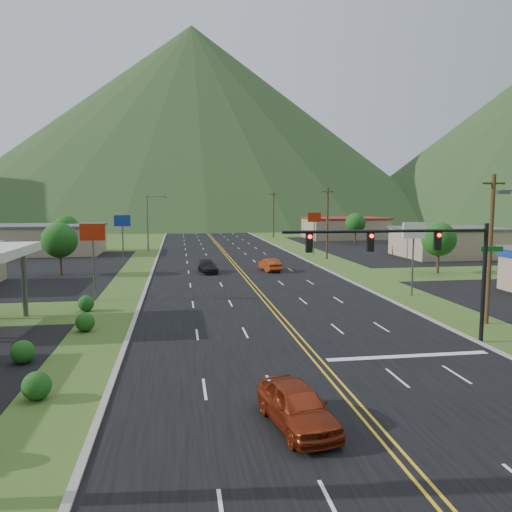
{
  "coord_description": "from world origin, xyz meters",
  "views": [
    {
      "loc": [
        -6.99,
        -12.27,
        8.36
      ],
      "look_at": [
        -1.81,
        21.23,
        4.5
      ],
      "focal_mm": 35.0,
      "sensor_mm": 36.0,
      "label": 1
    }
  ],
  "objects": [
    {
      "name": "ground",
      "position": [
        0.0,
        0.0,
        0.0
      ],
      "size": [
        500.0,
        500.0,
        0.0
      ],
      "primitive_type": "plane",
      "color": "#2D491A",
      "rests_on": "ground"
    },
    {
      "name": "road",
      "position": [
        0.0,
        0.0,
        0.0
      ],
      "size": [
        20.0,
        460.0,
        0.04
      ],
      "primitive_type": "cube",
      "color": "black",
      "rests_on": "ground"
    },
    {
      "name": "traffic_signal",
      "position": [
        6.48,
        14.0,
        5.33
      ],
      "size": [
        13.1,
        0.43,
        7.0
      ],
      "color": "black",
      "rests_on": "ground"
    },
    {
      "name": "streetlight_west",
      "position": [
        -11.68,
        70.0,
        5.18
      ],
      "size": [
        3.28,
        0.25,
        9.0
      ],
      "color": "#59595E",
      "rests_on": "ground"
    },
    {
      "name": "building_west_far",
      "position": [
        -28.0,
        68.0,
        2.26
      ],
      "size": [
        18.4,
        11.4,
        4.5
      ],
      "color": "#9D8A6D",
      "rests_on": "ground"
    },
    {
      "name": "building_east_mid",
      "position": [
        32.0,
        55.0,
        2.16
      ],
      "size": [
        14.4,
        11.4,
        4.3
      ],
      "color": "#9D8A6D",
      "rests_on": "ground"
    },
    {
      "name": "building_east_far",
      "position": [
        28.0,
        90.0,
        2.26
      ],
      "size": [
        16.4,
        12.4,
        4.5
      ],
      "color": "#9D8A6D",
      "rests_on": "ground"
    },
    {
      "name": "pole_sign_west_a",
      "position": [
        -14.0,
        30.0,
        5.05
      ],
      "size": [
        2.0,
        0.18,
        6.4
      ],
      "color": "#59595E",
      "rests_on": "ground"
    },
    {
      "name": "pole_sign_west_b",
      "position": [
        -14.0,
        52.0,
        5.05
      ],
      "size": [
        2.0,
        0.18,
        6.4
      ],
      "color": "#59595E",
      "rests_on": "ground"
    },
    {
      "name": "pole_sign_east_a",
      "position": [
        13.0,
        28.0,
        5.05
      ],
      "size": [
        2.0,
        0.18,
        6.4
      ],
      "color": "#59595E",
      "rests_on": "ground"
    },
    {
      "name": "pole_sign_east_b",
      "position": [
        13.0,
        60.0,
        5.05
      ],
      "size": [
        2.0,
        0.18,
        6.4
      ],
      "color": "#59595E",
      "rests_on": "ground"
    },
    {
      "name": "tree_west_a",
      "position": [
        -20.0,
        45.0,
        3.89
      ],
      "size": [
        3.84,
        3.84,
        5.82
      ],
      "color": "#382314",
      "rests_on": "ground"
    },
    {
      "name": "tree_west_b",
      "position": [
        -25.0,
        72.0,
        3.89
      ],
      "size": [
        3.84,
        3.84,
        5.82
      ],
      "color": "#382314",
      "rests_on": "ground"
    },
    {
      "name": "tree_east_a",
      "position": [
        22.0,
        40.0,
        3.89
      ],
      "size": [
        3.84,
        3.84,
        5.82
      ],
      "color": "#382314",
      "rests_on": "ground"
    },
    {
      "name": "tree_east_b",
      "position": [
        26.0,
        78.0,
        3.89
      ],
      "size": [
        3.84,
        3.84,
        5.82
      ],
      "color": "#382314",
      "rests_on": "ground"
    },
    {
      "name": "utility_pole_a",
      "position": [
        13.5,
        18.0,
        5.13
      ],
      "size": [
        1.6,
        0.28,
        10.0
      ],
      "color": "#382314",
      "rests_on": "ground"
    },
    {
      "name": "utility_pole_b",
      "position": [
        13.5,
        55.0,
        5.13
      ],
      "size": [
        1.6,
        0.28,
        10.0
      ],
      "color": "#382314",
      "rests_on": "ground"
    },
    {
      "name": "utility_pole_c",
      "position": [
        13.5,
        95.0,
        5.13
      ],
      "size": [
        1.6,
        0.28,
        10.0
      ],
      "color": "#382314",
      "rests_on": "ground"
    },
    {
      "name": "utility_pole_d",
      "position": [
        13.5,
        135.0,
        5.13
      ],
      "size": [
        1.6,
        0.28,
        10.0
      ],
      "color": "#382314",
      "rests_on": "ground"
    },
    {
      "name": "mountain_n",
      "position": [
        0.0,
        220.0,
        42.5
      ],
      "size": [
        220.0,
        220.0,
        85.0
      ],
      "primitive_type": "cone",
      "color": "black",
      "rests_on": "ground"
    },
    {
      "name": "car_red_near",
      "position": [
        -2.82,
        4.83,
        0.8
      ],
      "size": [
        2.65,
        4.94,
        1.6
      ],
      "primitive_type": "imported",
      "rotation": [
        0.0,
        0.0,
        0.17
      ],
      "color": "maroon",
      "rests_on": "ground"
    },
    {
      "name": "car_dark_mid",
      "position": [
        -3.8,
        44.2,
        0.65
      ],
      "size": [
        2.27,
        4.63,
        1.3
      ],
      "primitive_type": "imported",
      "rotation": [
        0.0,
        0.0,
        0.1
      ],
      "color": "black",
      "rests_on": "ground"
    },
    {
      "name": "car_red_far",
      "position": [
        3.45,
        44.61,
        0.73
      ],
      "size": [
        2.15,
        4.59,
        1.46
      ],
      "primitive_type": "imported",
      "rotation": [
        0.0,
        0.0,
        3.28
      ],
      "color": "#993310",
      "rests_on": "ground"
    }
  ]
}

